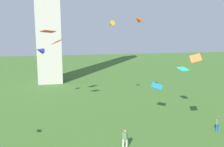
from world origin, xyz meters
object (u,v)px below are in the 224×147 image
object	(u,v)px
kite_flying_3	(57,42)
kite_flying_5	(157,86)
kite_flying_6	(48,31)
kite_flying_0	(138,19)
kite_flying_8	(183,69)
person_1	(125,138)
person_2	(218,123)
kite_flying_7	(196,58)
kite_flying_1	(111,24)
kite_flying_2	(40,50)

from	to	relation	value
kite_flying_3	kite_flying_5	xyz separation A→B (m)	(12.80, -9.19, -5.81)
kite_flying_6	kite_flying_0	bearing A→B (deg)	-22.75
kite_flying_5	kite_flying_8	xyz separation A→B (m)	(4.11, 0.54, 2.15)
person_1	person_2	bearing A→B (deg)	56.74
person_2	kite_flying_3	size ratio (longest dim) A/B	0.89
kite_flying_7	person_1	bearing A→B (deg)	113.67
kite_flying_8	kite_flying_3	bearing A→B (deg)	-121.27
person_1	kite_flying_6	bearing A→B (deg)	171.82
person_2	kite_flying_8	size ratio (longest dim) A/B	1.11
kite_flying_7	kite_flying_8	bearing A→B (deg)	-0.68
kite_flying_5	kite_flying_7	size ratio (longest dim) A/B	0.98
kite_flying_3	kite_flying_5	world-z (taller)	kite_flying_3
kite_flying_8	kite_flying_7	bearing A→B (deg)	-27.88
kite_flying_5	kite_flying_7	distance (m)	9.31
kite_flying_3	kite_flying_7	world-z (taller)	kite_flying_3
kite_flying_7	kite_flying_3	bearing A→B (deg)	60.21
person_2	kite_flying_1	world-z (taller)	kite_flying_1
kite_flying_5	kite_flying_8	world-z (taller)	kite_flying_8
person_2	kite_flying_7	bearing A→B (deg)	175.05
person_1	kite_flying_2	world-z (taller)	kite_flying_2
person_1	kite_flying_1	distance (m)	17.79
person_1	kite_flying_3	size ratio (longest dim) A/B	0.92
kite_flying_6	kite_flying_7	size ratio (longest dim) A/B	1.17
kite_flying_2	kite_flying_6	bearing A→B (deg)	-23.26
kite_flying_2	person_1	bearing A→B (deg)	-11.80
kite_flying_3	kite_flying_6	world-z (taller)	kite_flying_6
kite_flying_2	kite_flying_5	distance (m)	18.51
kite_flying_1	person_2	bearing A→B (deg)	113.72
kite_flying_7	kite_flying_8	world-z (taller)	kite_flying_7
kite_flying_3	kite_flying_8	xyz separation A→B (m)	(16.91, -8.64, -3.66)
kite_flying_1	kite_flying_6	bearing A→B (deg)	-2.08
kite_flying_3	kite_flying_0	bearing A→B (deg)	-56.84
kite_flying_3	kite_flying_5	distance (m)	16.79
kite_flying_0	kite_flying_1	world-z (taller)	kite_flying_0
person_2	kite_flying_6	distance (m)	23.57
kite_flying_6	kite_flying_8	size ratio (longest dim) A/B	1.31
kite_flying_5	kite_flying_6	size ratio (longest dim) A/B	0.84
kite_flying_1	kite_flying_3	world-z (taller)	kite_flying_1
person_1	kite_flying_8	distance (m)	15.00
person_1	person_2	size ratio (longest dim) A/B	1.03
kite_flying_8	person_1	bearing A→B (deg)	-55.98
kite_flying_0	kite_flying_3	world-z (taller)	kite_flying_0
person_2	kite_flying_8	distance (m)	9.11
kite_flying_7	kite_flying_8	distance (m)	9.74
kite_flying_6	kite_flying_7	distance (m)	18.63
kite_flying_0	person_1	bearing A→B (deg)	-57.04
person_1	kite_flying_3	bearing A→B (deg)	159.24
kite_flying_5	kite_flying_6	xyz separation A→B (m)	(-14.02, 3.49, 7.30)
person_1	kite_flying_0	size ratio (longest dim) A/B	1.26
kite_flying_7	kite_flying_5	bearing A→B (deg)	25.28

